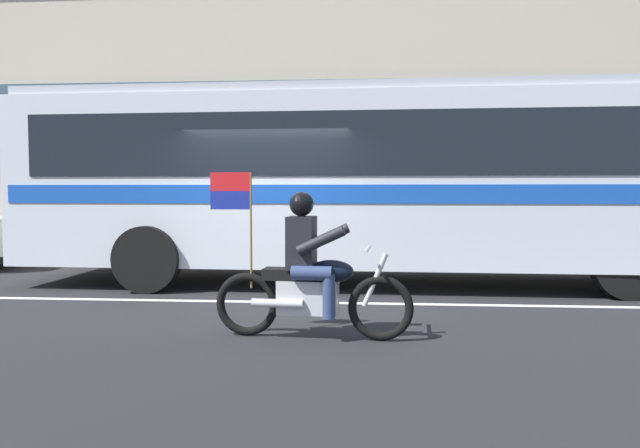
{
  "coord_description": "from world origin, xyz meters",
  "views": [
    {
      "loc": [
        1.51,
        -8.69,
        1.57
      ],
      "look_at": [
        0.88,
        -0.68,
        1.12
      ],
      "focal_mm": 32.69,
      "sensor_mm": 36.0,
      "label": 1
    }
  ],
  "objects": [
    {
      "name": "motorcycle_with_rider",
      "position": [
        0.92,
        -2.56,
        0.67
      ],
      "size": [
        2.19,
        0.64,
        1.78
      ],
      "color": "black",
      "rests_on": "ground_plane"
    },
    {
      "name": "fire_hydrant",
      "position": [
        4.01,
        4.07,
        0.52
      ],
      "size": [
        0.22,
        0.3,
        0.75
      ],
      "color": "#4C8C3F",
      "rests_on": "sidewalk_curb"
    },
    {
      "name": "sidewalk_curb",
      "position": [
        0.0,
        5.1,
        0.07
      ],
      "size": [
        28.0,
        3.8,
        0.15
      ],
      "primitive_type": "cube",
      "color": "#A39E93",
      "rests_on": "ground_plane"
    },
    {
      "name": "lane_center_stripe",
      "position": [
        0.0,
        -0.6,
        0.0
      ],
      "size": [
        26.6,
        0.14,
        0.01
      ],
      "primitive_type": "cube",
      "color": "silver",
      "rests_on": "ground_plane"
    },
    {
      "name": "office_building_facade",
      "position": [
        0.0,
        7.39,
        5.49
      ],
      "size": [
        28.0,
        0.89,
        10.96
      ],
      "color": "#B2A893",
      "rests_on": "ground_plane"
    },
    {
      "name": "transit_bus",
      "position": [
        1.94,
        1.19,
        1.88
      ],
      "size": [
        12.32,
        2.87,
        3.22
      ],
      "color": "silver",
      "rests_on": "ground_plane"
    },
    {
      "name": "ground_plane",
      "position": [
        0.0,
        0.0,
        0.0
      ],
      "size": [
        60.0,
        60.0,
        0.0
      ],
      "primitive_type": "plane",
      "color": "black"
    }
  ]
}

